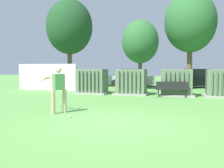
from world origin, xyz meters
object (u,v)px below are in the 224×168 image
at_px(park_bench, 172,88).
at_px(batter, 58,87).
at_px(transformer_west, 92,82).
at_px(transformer_mid_west, 131,82).
at_px(transformer_mid_east, 177,83).
at_px(parked_car_leftmost, 131,78).
at_px(parked_car_left_of_center, 195,79).
at_px(sports_ball, 69,116).
at_px(transformer_east, 223,84).

height_order(park_bench, batter, batter).
distance_m(transformer_west, transformer_mid_west, 2.63).
bearing_deg(transformer_mid_east, transformer_mid_west, 179.27).
height_order(transformer_west, transformer_mid_east, same).
height_order(parked_car_leftmost, parked_car_left_of_center, same).
relative_size(transformer_mid_east, sports_ball, 23.33).
xyz_separation_m(parked_car_leftmost, parked_car_left_of_center, (5.65, -0.26, 0.00)).
bearing_deg(parked_car_leftmost, transformer_west, -98.29).
xyz_separation_m(transformer_west, batter, (1.29, -7.43, 0.19)).
distance_m(park_bench, parked_car_leftmost, 9.47).
xyz_separation_m(transformer_mid_east, parked_car_left_of_center, (1.32, 7.37, -0.04)).
xyz_separation_m(transformer_west, transformer_east, (8.03, 0.11, 0.00)).
relative_size(transformer_east, park_bench, 1.15).
distance_m(park_bench, parked_car_left_of_center, 8.44).
xyz_separation_m(transformer_mid_east, park_bench, (-0.25, -0.92, -0.25)).
xyz_separation_m(transformer_mid_west, transformer_east, (5.40, 0.06, 0.00)).
bearing_deg(transformer_west, transformer_mid_east, 0.14).
bearing_deg(transformer_mid_east, park_bench, -105.44).
xyz_separation_m(transformer_mid_east, sports_ball, (-3.34, -8.22, -0.74)).
xyz_separation_m(transformer_east, batter, (-6.74, -7.54, 0.19)).
relative_size(transformer_west, parked_car_left_of_center, 0.49).
bearing_deg(transformer_west, sports_ball, -75.65).
xyz_separation_m(park_bench, batter, (-3.90, -6.53, 0.44)).
height_order(park_bench, parked_car_left_of_center, parked_car_left_of_center).
bearing_deg(parked_car_leftmost, parked_car_left_of_center, -2.65).
distance_m(transformer_mid_west, sports_ball, 8.31).
relative_size(parked_car_leftmost, parked_car_left_of_center, 0.98).
distance_m(batter, parked_car_left_of_center, 15.79).
xyz_separation_m(transformer_mid_west, parked_car_left_of_center, (4.13, 7.33, -0.04)).
distance_m(batter, parked_car_leftmost, 15.08).
bearing_deg(sports_ball, park_bench, 67.07).
distance_m(transformer_west, transformer_east, 8.03).
xyz_separation_m(transformer_west, sports_ball, (2.10, -8.21, -0.74)).
bearing_deg(transformer_east, park_bench, -160.46).
bearing_deg(transformer_mid_west, parked_car_left_of_center, 60.61).
distance_m(transformer_mid_east, batter, 8.53).
relative_size(sports_ball, parked_car_leftmost, 0.02).
relative_size(transformer_mid_west, sports_ball, 23.33).
xyz_separation_m(batter, parked_car_left_of_center, (5.47, 14.81, -0.22)).
xyz_separation_m(transformer_mid_west, transformer_mid_east, (2.81, -0.04, 0.00)).
height_order(transformer_west, transformer_mid_west, same).
bearing_deg(transformer_west, batter, -80.13).
distance_m(parked_car_leftmost, parked_car_left_of_center, 5.65).
bearing_deg(batter, transformer_mid_east, 60.87).
bearing_deg(sports_ball, parked_car_left_of_center, 73.35).
bearing_deg(transformer_mid_west, park_bench, -20.45).
relative_size(transformer_east, parked_car_left_of_center, 0.49).
bearing_deg(parked_car_leftmost, batter, -89.32).
height_order(batter, parked_car_leftmost, batter).
bearing_deg(batter, parked_car_left_of_center, 69.74).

